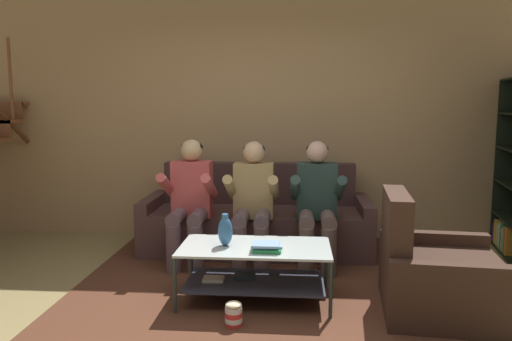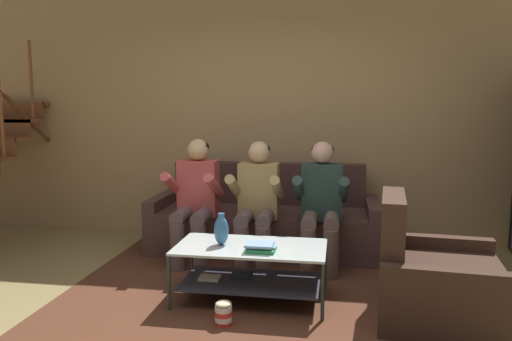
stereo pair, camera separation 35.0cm
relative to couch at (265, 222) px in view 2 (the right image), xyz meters
name	(u,v)px [view 2 (the right image)]	position (x,y,z in m)	size (l,w,h in m)	color
ground	(234,326)	(0.06, -1.86, -0.30)	(16.80, 16.80, 0.00)	#928151
back_partition	(278,112)	(0.06, 0.60, 1.15)	(8.40, 0.12, 2.90)	tan
couch	(265,222)	(0.00, 0.00, 0.00)	(2.35, 0.86, 0.90)	#4A302E
person_seated_left	(195,196)	(-0.61, -0.52, 0.36)	(0.50, 0.58, 1.20)	#5F484C
person_seated_middle	(257,199)	(0.00, -0.52, 0.35)	(0.50, 0.58, 1.19)	brown
person_seated_right	(321,200)	(0.61, -0.52, 0.36)	(0.50, 0.58, 1.20)	brown
coffee_table	(250,264)	(0.09, -1.38, 0.00)	(1.17, 0.62, 0.45)	silver
area_rug	(257,275)	(0.05, -0.82, -0.30)	(3.00, 3.33, 0.01)	#4F2B1C
vase	(221,230)	(-0.14, -1.39, 0.27)	(0.11, 0.11, 0.25)	#2F608F
book_stack	(261,247)	(0.19, -1.51, 0.18)	(0.24, 0.18, 0.06)	#2A9250
armchair	(433,281)	(1.45, -1.47, -0.02)	(0.94, 1.01, 0.90)	#39241A
popcorn_tub	(224,313)	(-0.02, -1.86, -0.21)	(0.12, 0.12, 0.18)	red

